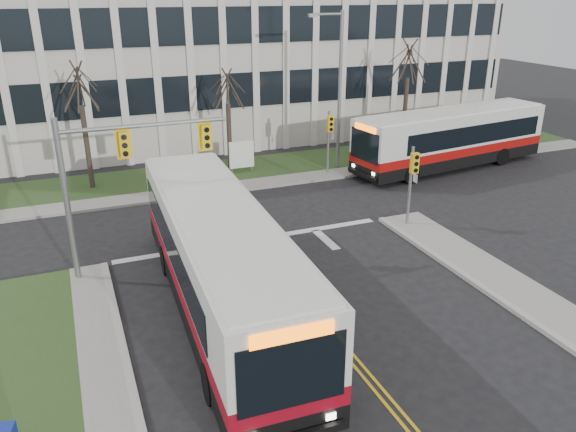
{
  "coord_description": "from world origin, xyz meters",
  "views": [
    {
      "loc": [
        -7.02,
        -13.28,
        10.25
      ],
      "look_at": [
        0.65,
        5.62,
        2.0
      ],
      "focal_mm": 35.0,
      "sensor_mm": 36.0,
      "label": 1
    }
  ],
  "objects_px": {
    "streetlight": "(337,84)",
    "bus_main": "(220,263)",
    "bus_cross": "(450,140)",
    "directory_sign": "(242,155)"
  },
  "relations": [
    {
      "from": "directory_sign",
      "to": "bus_cross",
      "type": "xyz_separation_m",
      "value": [
        12.26,
        -3.5,
        0.57
      ]
    },
    {
      "from": "streetlight",
      "to": "bus_cross",
      "type": "relative_size",
      "value": 0.7
    },
    {
      "from": "directory_sign",
      "to": "bus_main",
      "type": "bearing_deg",
      "value": -110.24
    },
    {
      "from": "bus_main",
      "to": "streetlight",
      "type": "bearing_deg",
      "value": 52.66
    },
    {
      "from": "streetlight",
      "to": "bus_main",
      "type": "distance_m",
      "value": 17.44
    },
    {
      "from": "bus_cross",
      "to": "bus_main",
      "type": "bearing_deg",
      "value": -65.63
    },
    {
      "from": "directory_sign",
      "to": "bus_cross",
      "type": "relative_size",
      "value": 0.15
    },
    {
      "from": "bus_main",
      "to": "bus_cross",
      "type": "bearing_deg",
      "value": 34.15
    },
    {
      "from": "bus_main",
      "to": "bus_cross",
      "type": "distance_m",
      "value": 20.76
    },
    {
      "from": "streetlight",
      "to": "bus_main",
      "type": "bearing_deg",
      "value": -129.49
    }
  ]
}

